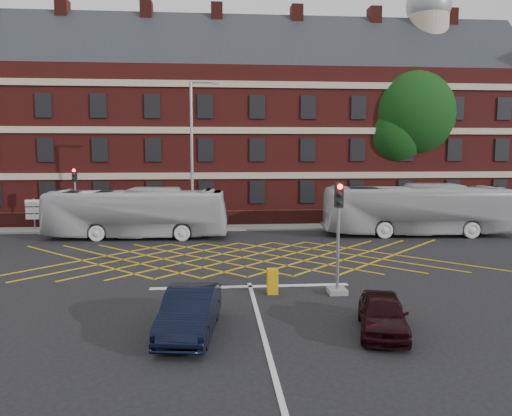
{
  "coord_description": "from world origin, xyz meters",
  "views": [
    {
      "loc": [
        -1.44,
        -23.03,
        5.46
      ],
      "look_at": [
        0.67,
        1.5,
        2.61
      ],
      "focal_mm": 35.0,
      "sensor_mm": 36.0,
      "label": 1
    }
  ],
  "objects": [
    {
      "name": "car_maroon",
      "position": [
        3.59,
        -8.9,
        0.59
      ],
      "size": [
        2.22,
        3.71,
        1.18
      ],
      "primitive_type": "imported",
      "rotation": [
        0.0,
        0.0,
        -0.25
      ],
      "color": "black",
      "rests_on": "ground"
    },
    {
      "name": "bus_right",
      "position": [
        11.57,
        7.91,
        1.65
      ],
      "size": [
        12.07,
        3.79,
        3.31
      ],
      "primitive_type": "imported",
      "rotation": [
        0.0,
        0.0,
        1.48
      ],
      "color": "#B9B8BC",
      "rests_on": "ground"
    },
    {
      "name": "traffic_light_near",
      "position": [
        3.25,
        -4.75,
        1.76
      ],
      "size": [
        0.7,
        0.7,
        4.27
      ],
      "color": "slate",
      "rests_on": "ground"
    },
    {
      "name": "boundary_wall",
      "position": [
        0.0,
        13.0,
        0.55
      ],
      "size": [
        56.0,
        0.5,
        1.1
      ],
      "primitive_type": "cube",
      "color": "#491713",
      "rests_on": "ground"
    },
    {
      "name": "direction_signs",
      "position": [
        -13.68,
        11.92,
        1.38
      ],
      "size": [
        1.1,
        0.16,
        2.2
      ],
      "color": "gray",
      "rests_on": "ground"
    },
    {
      "name": "centre_line",
      "position": [
        0.0,
        -10.0,
        0.01
      ],
      "size": [
        0.15,
        14.0,
        0.02
      ],
      "primitive_type": "cube",
      "color": "silver",
      "rests_on": "ground"
    },
    {
      "name": "traffic_light_far",
      "position": [
        -10.86,
        11.86,
        1.76
      ],
      "size": [
        0.7,
        0.7,
        4.27
      ],
      "color": "slate",
      "rests_on": "ground"
    },
    {
      "name": "box_junction_hatching",
      "position": [
        0.0,
        2.0,
        0.01
      ],
      "size": [
        8.22,
        8.22,
        0.02
      ],
      "primitive_type": "cube",
      "rotation": [
        0.0,
        0.0,
        0.79
      ],
      "color": "#CC990C",
      "rests_on": "ground"
    },
    {
      "name": "far_pavement",
      "position": [
        0.0,
        12.0,
        0.06
      ],
      "size": [
        60.0,
        3.0,
        0.12
      ],
      "primitive_type": "cube",
      "color": "slate",
      "rests_on": "ground"
    },
    {
      "name": "car_navy",
      "position": [
        -2.18,
        -8.51,
        0.68
      ],
      "size": [
        1.95,
        4.26,
        1.36
      ],
      "primitive_type": "imported",
      "rotation": [
        0.0,
        0.0,
        -0.13
      ],
      "color": "black",
      "rests_on": "ground"
    },
    {
      "name": "ground",
      "position": [
        0.0,
        0.0,
        0.0
      ],
      "size": [
        120.0,
        120.0,
        0.0
      ],
      "primitive_type": "plane",
      "color": "black",
      "rests_on": "ground"
    },
    {
      "name": "bus_left",
      "position": [
        -6.23,
        8.4,
        1.57
      ],
      "size": [
        11.43,
        3.4,
        3.14
      ],
      "primitive_type": "imported",
      "rotation": [
        0.0,
        0.0,
        1.5
      ],
      "color": "silver",
      "rests_on": "ground"
    },
    {
      "name": "street_lamp",
      "position": [
        -2.7,
        8.58,
        3.4
      ],
      "size": [
        2.25,
        1.0,
        9.7
      ],
      "color": "slate",
      "rests_on": "ground"
    },
    {
      "name": "victorian_building",
      "position": [
        0.25,
        22.0,
        7.84
      ],
      "size": [
        51.0,
        12.17,
        20.4
      ],
      "color": "#5C1A17",
      "rests_on": "ground"
    },
    {
      "name": "stop_line",
      "position": [
        0.0,
        -3.5,
        0.01
      ],
      "size": [
        8.0,
        0.3,
        0.02
      ],
      "primitive_type": "cube",
      "color": "silver",
      "rests_on": "ground"
    },
    {
      "name": "deciduous_tree",
      "position": [
        14.79,
        18.25,
        7.92
      ],
      "size": [
        8.11,
        8.01,
        12.5
      ],
      "color": "black",
      "rests_on": "ground"
    },
    {
      "name": "utility_cabinet",
      "position": [
        0.78,
        -4.55,
        0.48
      ],
      "size": [
        0.41,
        0.38,
        0.97
      ],
      "primitive_type": "cube",
      "color": "#C9990B",
      "rests_on": "ground"
    }
  ]
}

